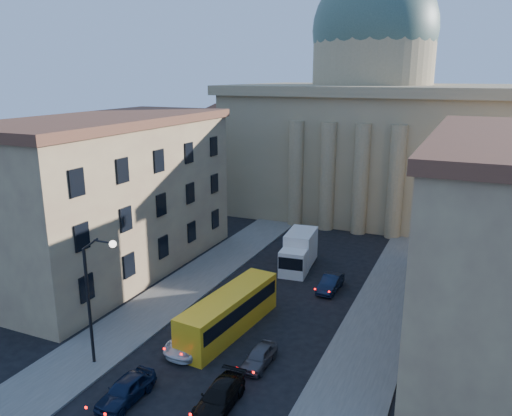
{
  "coord_description": "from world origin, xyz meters",
  "views": [
    {
      "loc": [
        13.93,
        -14.14,
        18.32
      ],
      "look_at": [
        -0.53,
        18.45,
        8.76
      ],
      "focal_mm": 35.0,
      "sensor_mm": 36.0,
      "label": 1
    }
  ],
  "objects_px": {
    "box_truck": "(299,252)",
    "street_lamp": "(94,290)",
    "car_left_near": "(126,390)",
    "city_bus": "(229,311)"
  },
  "relations": [
    {
      "from": "city_bus",
      "to": "box_truck",
      "type": "bearing_deg",
      "value": 93.46
    },
    {
      "from": "car_left_near",
      "to": "box_truck",
      "type": "xyz_separation_m",
      "value": [
        2.32,
        23.59,
        0.93
      ]
    },
    {
      "from": "car_left_near",
      "to": "box_truck",
      "type": "distance_m",
      "value": 23.72
    },
    {
      "from": "box_truck",
      "to": "city_bus",
      "type": "bearing_deg",
      "value": -98.0
    },
    {
      "from": "city_bus",
      "to": "street_lamp",
      "type": "bearing_deg",
      "value": -121.03
    },
    {
      "from": "car_left_near",
      "to": "street_lamp",
      "type": "bearing_deg",
      "value": 150.27
    },
    {
      "from": "box_truck",
      "to": "street_lamp",
      "type": "bearing_deg",
      "value": -111.83
    },
    {
      "from": "street_lamp",
      "to": "box_truck",
      "type": "height_order",
      "value": "street_lamp"
    },
    {
      "from": "car_left_near",
      "to": "box_truck",
      "type": "bearing_deg",
      "value": 85.06
    },
    {
      "from": "car_left_near",
      "to": "city_bus",
      "type": "height_order",
      "value": "city_bus"
    }
  ]
}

